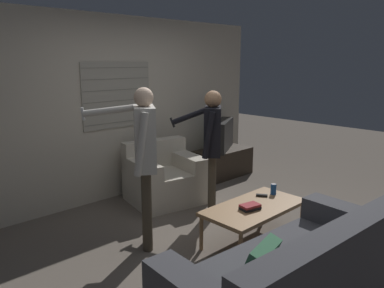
# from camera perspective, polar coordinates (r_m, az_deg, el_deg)

# --- Properties ---
(ground_plane) EXTENTS (16.00, 16.00, 0.00)m
(ground_plane) POSITION_cam_1_polar(r_m,az_deg,el_deg) (4.32, 5.26, -14.12)
(ground_plane) COLOR #665B51
(wall_back) EXTENTS (5.20, 0.08, 2.55)m
(wall_back) POSITION_cam_1_polar(r_m,az_deg,el_deg) (5.44, -10.79, 5.43)
(wall_back) COLOR beige
(wall_back) RESTS_ON ground_plane
(couch_blue) EXTENTS (2.10, 1.08, 0.90)m
(couch_blue) POSITION_cam_1_polar(r_m,az_deg,el_deg) (3.06, 15.97, -19.75)
(couch_blue) COLOR #424247
(couch_blue) RESTS_ON ground_plane
(armchair_beige) EXTENTS (1.09, 1.01, 0.83)m
(armchair_beige) POSITION_cam_1_polar(r_m,az_deg,el_deg) (5.28, -4.36, -5.15)
(armchair_beige) COLOR beige
(armchair_beige) RESTS_ON ground_plane
(coffee_table) EXTENTS (1.18, 0.60, 0.41)m
(coffee_table) POSITION_cam_1_polar(r_m,az_deg,el_deg) (4.14, 9.50, -9.71)
(coffee_table) COLOR #9E754C
(coffee_table) RESTS_ON ground_plane
(tv_stand) EXTENTS (1.01, 0.52, 0.47)m
(tv_stand) POSITION_cam_1_polar(r_m,az_deg,el_deg) (6.44, 4.69, -2.81)
(tv_stand) COLOR #33281E
(tv_stand) RESTS_ON ground_plane
(tv) EXTENTS (0.85, 0.63, 0.50)m
(tv) POSITION_cam_1_polar(r_m,az_deg,el_deg) (6.33, 4.74, 1.40)
(tv) COLOR black
(tv) RESTS_ON tv_stand
(person_left_standing) EXTENTS (0.60, 0.80, 1.69)m
(person_left_standing) POSITION_cam_1_polar(r_m,az_deg,el_deg) (3.78, -7.37, -0.73)
(person_left_standing) COLOR #4C4233
(person_left_standing) RESTS_ON ground_plane
(person_right_standing) EXTENTS (0.49, 0.79, 1.59)m
(person_right_standing) POSITION_cam_1_polar(r_m,az_deg,el_deg) (4.63, 3.01, 0.91)
(person_right_standing) COLOR #4C4233
(person_right_standing) RESTS_ON ground_plane
(book_stack) EXTENTS (0.23, 0.17, 0.06)m
(book_stack) POSITION_cam_1_polar(r_m,az_deg,el_deg) (4.01, 8.84, -9.44)
(book_stack) COLOR black
(book_stack) RESTS_ON coffee_table
(soda_can) EXTENTS (0.07, 0.07, 0.13)m
(soda_can) POSITION_cam_1_polar(r_m,az_deg,el_deg) (4.48, 12.31, -6.74)
(soda_can) COLOR #194C9E
(soda_can) RESTS_ON coffee_table
(spare_remote) EXTENTS (0.11, 0.13, 0.02)m
(spare_remote) POSITION_cam_1_polar(r_m,az_deg,el_deg) (4.40, 10.59, -7.71)
(spare_remote) COLOR black
(spare_remote) RESTS_ON coffee_table
(floor_fan) EXTENTS (0.32, 0.20, 0.41)m
(floor_fan) POSITION_cam_1_polar(r_m,az_deg,el_deg) (5.86, 0.24, -4.71)
(floor_fan) COLOR #A8A8AD
(floor_fan) RESTS_ON ground_plane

